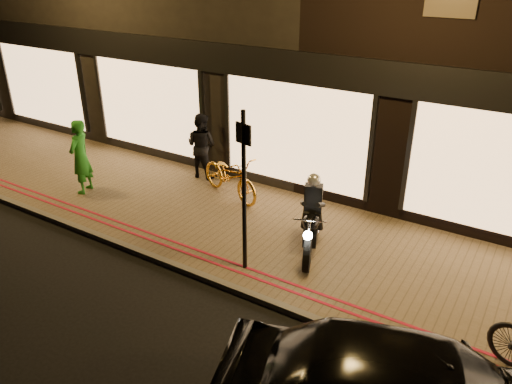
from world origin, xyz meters
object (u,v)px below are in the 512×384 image
Objects in this scene: sign_post at (244,185)px; bicycle_gold at (230,176)px; motorcycle at (311,223)px; person_green at (80,157)px.

bicycle_gold is (-1.95, 2.36, -1.15)m from sign_post.
motorcycle is at bearing 56.99° from sign_post.
sign_post reaches higher than person_green.
person_green reaches higher than motorcycle.
motorcycle is 1.76m from sign_post.
motorcycle is 1.03× the size of person_green.
sign_post is (-0.76, -1.17, 1.06)m from motorcycle.
sign_post reaches higher than motorcycle.
motorcycle is 2.96m from bicycle_gold.
sign_post reaches higher than bicycle_gold.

